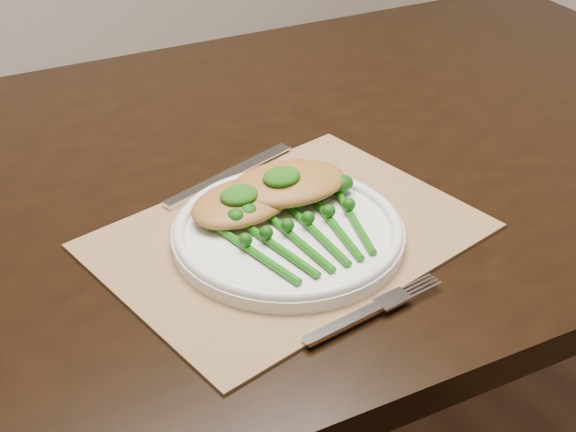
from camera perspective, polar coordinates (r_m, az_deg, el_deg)
dining_table at (r=1.32m, az=-0.90°, el=-10.20°), size 1.71×1.10×0.75m
placemat at (r=0.93m, az=0.01°, el=-1.40°), size 0.45×0.35×0.00m
dinner_plate at (r=0.92m, az=0.01°, el=-1.11°), size 0.27×0.27×0.02m
knife at (r=1.03m, az=-5.02°, el=2.55°), size 0.21×0.06×0.01m
fork at (r=0.83m, az=6.72°, el=-6.28°), size 0.17×0.02×0.01m
chicken_fillet_left at (r=0.94m, az=-3.26°, el=1.00°), size 0.14×0.11×0.03m
chicken_fillet_right at (r=0.96m, az=0.03°, el=2.36°), size 0.16×0.13×0.03m
pesto_dollop_left at (r=0.92m, az=-3.49°, el=1.49°), size 0.05×0.04×0.02m
pesto_dollop_right at (r=0.94m, az=-0.46°, el=2.80°), size 0.05×0.04×0.02m
broccolini_bundle at (r=0.89m, az=1.38°, el=-1.48°), size 0.16×0.18×0.04m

